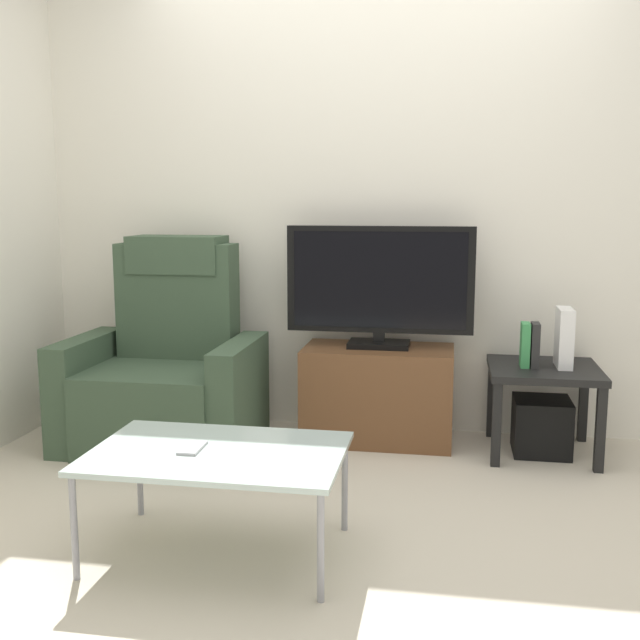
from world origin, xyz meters
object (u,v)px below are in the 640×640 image
(tv_stand, at_px, (378,394))
(television, at_px, (380,284))
(book_middle, at_px, (535,345))
(book_leftmost, at_px, (525,345))
(side_table, at_px, (544,380))
(game_console, at_px, (564,338))
(recliner_armchair, at_px, (166,372))
(cell_phone, at_px, (192,448))
(subwoofer_box, at_px, (541,426))
(coffee_table, at_px, (218,457))

(tv_stand, bearing_deg, television, 90.00)
(tv_stand, height_order, book_middle, book_middle)
(book_middle, bearing_deg, book_leftmost, 180.00)
(tv_stand, relative_size, side_table, 1.45)
(book_leftmost, relative_size, game_console, 0.75)
(recliner_armchair, height_order, game_console, recliner_armchair)
(game_console, bearing_deg, book_leftmost, -171.03)
(book_leftmost, distance_m, book_middle, 0.05)
(recliner_armchair, distance_m, cell_phone, 1.34)
(side_table, distance_m, subwoofer_box, 0.24)
(coffee_table, relative_size, cell_phone, 6.00)
(television, distance_m, cell_phone, 1.59)
(book_leftmost, bearing_deg, side_table, 11.31)
(tv_stand, height_order, coffee_table, tv_stand)
(book_middle, height_order, cell_phone, book_middle)
(game_console, bearing_deg, tv_stand, 176.56)
(tv_stand, distance_m, side_table, 0.85)
(television, xyz_separation_m, book_leftmost, (0.74, -0.10, -0.28))
(recliner_armchair, xyz_separation_m, cell_phone, (0.57, -1.21, 0.02))
(subwoofer_box, relative_size, game_console, 0.95)
(recliner_armchair, xyz_separation_m, game_console, (2.03, 0.15, 0.22))
(recliner_armchair, relative_size, cell_phone, 7.20)
(book_middle, bearing_deg, side_table, 20.75)
(tv_stand, distance_m, coffee_table, 1.48)
(television, relative_size, game_console, 3.31)
(television, relative_size, recliner_armchair, 0.90)
(book_middle, bearing_deg, tv_stand, 173.77)
(side_table, distance_m, coffee_table, 1.85)
(television, bearing_deg, subwoofer_box, -5.77)
(tv_stand, xyz_separation_m, television, (0.00, 0.02, 0.59))
(book_leftmost, bearing_deg, tv_stand, 173.38)
(side_table, distance_m, game_console, 0.24)
(subwoofer_box, distance_m, book_leftmost, 0.43)
(television, relative_size, coffee_table, 1.09)
(subwoofer_box, height_order, coffee_table, coffee_table)
(book_middle, bearing_deg, subwoofer_box, 20.75)
(tv_stand, relative_size, coffee_table, 0.87)
(cell_phone, bearing_deg, game_console, 41.70)
(side_table, height_order, book_leftmost, book_leftmost)
(tv_stand, relative_size, subwoofer_box, 2.81)
(side_table, height_order, game_console, game_console)
(television, relative_size, book_middle, 4.39)
(recliner_armchair, distance_m, game_console, 2.05)
(recliner_armchair, height_order, book_middle, recliner_armchair)
(television, bearing_deg, cell_phone, -110.35)
(television, bearing_deg, game_console, -4.60)
(subwoofer_box, distance_m, coffee_table, 1.86)
(coffee_table, bearing_deg, game_console, 44.73)
(subwoofer_box, bearing_deg, recliner_armchair, -175.94)
(recliner_armchair, distance_m, book_leftmost, 1.85)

